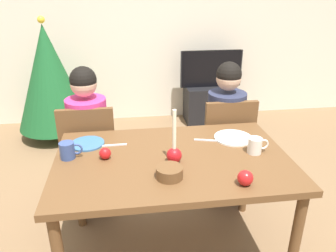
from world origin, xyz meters
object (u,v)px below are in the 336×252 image
(tv_stand, at_px, (209,104))
(plate_right, at_px, (233,138))
(dining_table, at_px, (173,169))
(apple_by_left_plate, at_px, (245,178))
(candle_centerpiece, at_px, (174,152))
(mug_left, at_px, (68,150))
(chair_right, at_px, (225,143))
(chair_left, at_px, (90,152))
(person_right_child, at_px, (224,135))
(tv, at_px, (211,69))
(plate_left, at_px, (87,144))
(christmas_tree, at_px, (49,77))
(apple_near_candle, at_px, (105,153))
(person_left_child, at_px, (90,143))
(mug_right, at_px, (255,145))
(bowl_walnuts, at_px, (169,172))

(tv_stand, bearing_deg, plate_right, -100.92)
(dining_table, height_order, apple_by_left_plate, apple_by_left_plate)
(plate_right, bearing_deg, tv_stand, 79.08)
(candle_centerpiece, height_order, mug_left, candle_centerpiece)
(chair_right, distance_m, mug_left, 1.29)
(chair_left, height_order, person_right_child, person_right_child)
(tv, relative_size, plate_left, 3.65)
(chair_right, xyz_separation_m, apple_by_left_plate, (-0.20, -0.95, 0.28))
(christmas_tree, xyz_separation_m, plate_left, (0.58, -1.83, 0.03))
(chair_right, distance_m, plate_left, 1.13)
(dining_table, bearing_deg, plate_right, 24.60)
(candle_centerpiece, relative_size, plate_left, 1.51)
(tv, xyz_separation_m, mug_left, (-1.46, -2.22, 0.09))
(apple_near_candle, bearing_deg, mug_left, 170.37)
(mug_left, bearing_deg, plate_left, 60.79)
(dining_table, relative_size, christmas_tree, 1.00)
(candle_centerpiece, distance_m, mug_left, 0.63)
(person_left_child, relative_size, christmas_tree, 0.84)
(christmas_tree, height_order, plate_left, christmas_tree)
(candle_centerpiece, xyz_separation_m, apple_by_left_plate, (0.32, -0.28, -0.03))
(plate_left, xyz_separation_m, mug_right, (1.03, -0.26, 0.04))
(chair_right, distance_m, person_left_child, 1.08)
(tv_stand, relative_size, christmas_tree, 0.46)
(person_right_child, xyz_separation_m, plate_left, (-1.05, -0.39, 0.19))
(mug_right, height_order, apple_near_candle, mug_right)
(plate_left, bearing_deg, bowl_walnuts, -44.66)
(dining_table, bearing_deg, plate_left, 154.42)
(person_right_child, relative_size, mug_right, 8.91)
(person_left_child, height_order, bowl_walnuts, person_left_child)
(person_left_child, distance_m, tv, 2.18)
(tv_stand, distance_m, mug_left, 2.72)
(mug_left, bearing_deg, chair_left, 83.26)
(apple_by_left_plate, bearing_deg, mug_left, 156.12)
(apple_near_candle, bearing_deg, person_left_child, 104.53)
(person_right_child, bearing_deg, mug_right, -91.57)
(christmas_tree, bearing_deg, candle_centerpiece, -62.78)
(chair_left, relative_size, plate_right, 3.54)
(tv, bearing_deg, chair_right, -100.69)
(apple_near_candle, distance_m, apple_by_left_plate, 0.82)
(person_right_child, height_order, plate_right, person_right_child)
(mug_left, xyz_separation_m, mug_right, (1.13, -0.09, -0.00))
(plate_left, bearing_deg, apple_near_candle, -59.45)
(christmas_tree, bearing_deg, dining_table, -62.19)
(person_left_child, bearing_deg, tv_stand, 49.85)
(dining_table, height_order, person_left_child, person_left_child)
(tv, xyz_separation_m, candle_centerpiece, (-0.84, -2.36, 0.11))
(chair_left, relative_size, person_right_child, 0.77)
(plate_left, bearing_deg, chair_right, 18.88)
(chair_left, xyz_separation_m, tv, (1.40, 1.69, 0.20))
(candle_centerpiece, bearing_deg, tv, 70.28)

